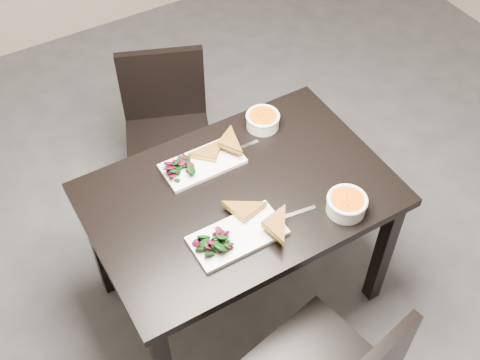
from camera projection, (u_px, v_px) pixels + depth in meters
The scene contains 13 objects.
ground at pixel (276, 281), 3.00m from camera, with size 5.00×5.00×0.00m, color #47474C.
table at pixel (240, 207), 2.48m from camera, with size 1.20×0.80×0.75m.
chair_far at pixel (167, 124), 3.04m from camera, with size 0.55×0.55×0.85m.
plate_near at pixel (238, 236), 2.25m from camera, with size 0.36×0.18×0.02m, color white.
sandwich_near at pixel (251, 220), 2.25m from camera, with size 0.18×0.13×0.06m, color #9C6B20, non-canonical shape.
salad_near at pixel (214, 242), 2.19m from camera, with size 0.11×0.10×0.05m, color black, non-canonical shape.
soup_bowl_near at pixel (347, 204), 2.31m from camera, with size 0.16×0.16×0.07m.
cutlery_near at pixel (294, 214), 2.32m from camera, with size 0.18×0.02×0.00m, color silver.
plate_far at pixel (203, 164), 2.49m from camera, with size 0.34×0.17×0.02m, color white.
sandwich_far at pixel (218, 154), 2.48m from camera, with size 0.17×0.13×0.05m, color #9C6B20, non-canonical shape.
salad_far at pixel (180, 168), 2.43m from camera, with size 0.11×0.09×0.05m, color black, non-canonical shape.
soup_bowl_far at pixel (263, 120), 2.62m from camera, with size 0.15×0.15×0.07m.
cutlery_far at pixel (239, 148), 2.56m from camera, with size 0.18×0.02×0.00m, color silver.
Camera 1 is at (-0.97, -1.29, 2.59)m, focal length 45.16 mm.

